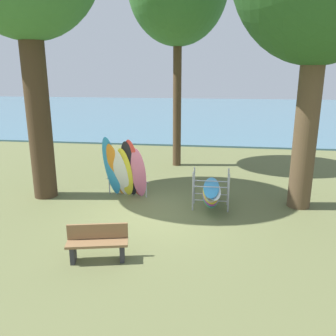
# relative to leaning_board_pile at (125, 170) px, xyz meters

# --- Properties ---
(ground_plane) EXTENTS (80.00, 80.00, 0.00)m
(ground_plane) POSITION_rel_leaning_board_pile_xyz_m (1.32, -1.24, -0.99)
(ground_plane) COLOR #60663D
(lake_water) EXTENTS (80.00, 36.00, 0.10)m
(lake_water) POSITION_rel_leaning_board_pile_xyz_m (1.32, 26.84, -0.94)
(lake_water) COLOR #477084
(lake_water) RESTS_ON ground
(leaning_board_pile) EXTENTS (1.58, 0.93, 2.20)m
(leaning_board_pile) POSITION_rel_leaning_board_pile_xyz_m (0.00, 0.00, 0.00)
(leaning_board_pile) COLOR #2D8ED1
(leaning_board_pile) RESTS_ON ground
(board_storage_rack) EXTENTS (1.15, 2.13, 1.25)m
(board_storage_rack) POSITION_rel_leaning_board_pile_xyz_m (2.95, -0.49, -0.44)
(board_storage_rack) COLOR #9EA0A5
(board_storage_rack) RESTS_ON ground
(park_bench) EXTENTS (1.46, 0.70, 0.85)m
(park_bench) POSITION_rel_leaning_board_pile_xyz_m (0.41, -4.11, -0.54)
(park_bench) COLOR #2D2D33
(park_bench) RESTS_ON ground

